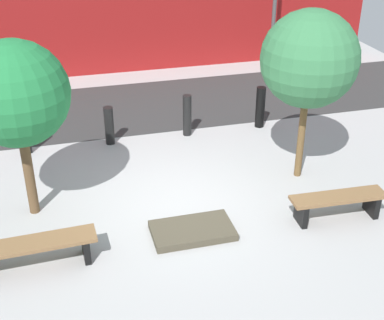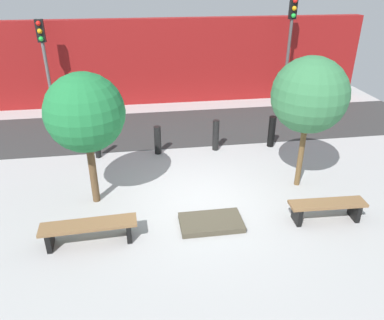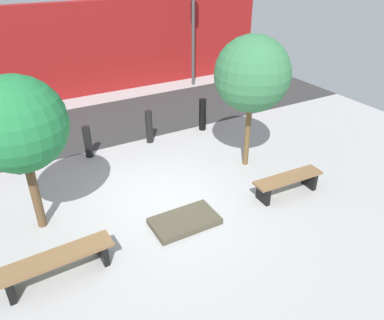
% 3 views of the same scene
% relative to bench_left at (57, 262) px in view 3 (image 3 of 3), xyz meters
% --- Properties ---
extents(ground_plane, '(18.00, 18.00, 0.00)m').
position_rel_bench_left_xyz_m(ground_plane, '(2.58, 1.11, -0.34)').
color(ground_plane, '#A3A3A3').
extents(road_strip, '(18.00, 3.48, 0.01)m').
position_rel_bench_left_xyz_m(road_strip, '(2.58, 6.01, -0.34)').
color(road_strip, '#313131').
rests_on(road_strip, ground).
extents(building_facade, '(16.20, 0.50, 3.38)m').
position_rel_bench_left_xyz_m(building_facade, '(2.58, 9.11, 1.35)').
color(building_facade, maroon).
rests_on(building_facade, ground).
extents(bench_left, '(1.95, 0.53, 0.47)m').
position_rel_bench_left_xyz_m(bench_left, '(0.00, 0.00, 0.00)').
color(bench_left, black).
rests_on(bench_left, ground).
extents(bench_right, '(1.72, 0.48, 0.47)m').
position_rel_bench_left_xyz_m(bench_right, '(5.15, 0.00, -0.01)').
color(bench_right, black).
rests_on(bench_right, ground).
extents(planter_bed, '(1.38, 0.80, 0.13)m').
position_rel_bench_left_xyz_m(planter_bed, '(2.58, 0.20, -0.28)').
color(planter_bed, '#484233').
rests_on(planter_bed, ground).
extents(tree_behind_left_bench, '(1.76, 1.76, 3.15)m').
position_rel_bench_left_xyz_m(tree_behind_left_bench, '(0.00, 1.60, 1.91)').
color(tree_behind_left_bench, brown).
rests_on(tree_behind_left_bench, ground).
extents(tree_behind_right_bench, '(1.81, 1.81, 3.33)m').
position_rel_bench_left_xyz_m(tree_behind_right_bench, '(5.15, 1.60, 2.07)').
color(tree_behind_right_bench, brown).
rests_on(tree_behind_right_bench, ground).
extents(bollard_far_left, '(0.17, 0.17, 0.99)m').
position_rel_bench_left_xyz_m(bollard_far_left, '(-0.12, 4.02, 0.15)').
color(bollard_far_left, black).
rests_on(bollard_far_left, ground).
extents(bollard_left, '(0.21, 0.21, 0.88)m').
position_rel_bench_left_xyz_m(bollard_left, '(1.68, 4.02, 0.10)').
color(bollard_left, black).
rests_on(bollard_left, ground).
extents(bollard_center, '(0.20, 0.20, 0.97)m').
position_rel_bench_left_xyz_m(bollard_center, '(3.47, 4.02, 0.15)').
color(bollard_center, black).
rests_on(bollard_center, ground).
extents(bollard_right, '(0.22, 0.22, 1.00)m').
position_rel_bench_left_xyz_m(bollard_right, '(5.27, 4.02, 0.16)').
color(bollard_right, black).
rests_on(bollard_right, ground).
extents(traffic_light_mid_west, '(0.28, 0.27, 4.15)m').
position_rel_bench_left_xyz_m(traffic_light_mid_west, '(7.22, 8.04, 2.50)').
color(traffic_light_mid_west, '#484848').
rests_on(traffic_light_mid_west, ground).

